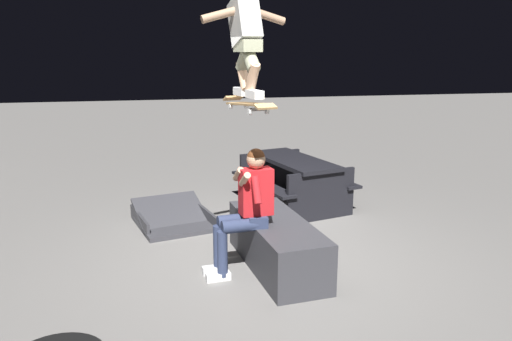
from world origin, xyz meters
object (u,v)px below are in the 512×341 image
object	(u,v)px
ledge_box_main	(277,244)
skateboard	(248,104)
kicker_ramp	(174,220)
skater_airborne	(246,34)
picnic_table_back	(294,174)
person_sitting_on_ledge	(246,205)

from	to	relation	value
ledge_box_main	skateboard	world-z (taller)	skateboard
skateboard	kicker_ramp	size ratio (longest dim) A/B	0.81
kicker_ramp	skater_airborne	bearing A→B (deg)	-157.56
skateboard	skater_airborne	bearing A→B (deg)	9.75
ledge_box_main	skateboard	bearing A→B (deg)	107.20
ledge_box_main	skater_airborne	size ratio (longest dim) A/B	1.55
kicker_ramp	picnic_table_back	world-z (taller)	picnic_table_back
ledge_box_main	picnic_table_back	xyz separation A→B (m)	(2.18, -0.83, 0.23)
ledge_box_main	skater_airborne	distance (m)	2.29
kicker_ramp	picnic_table_back	size ratio (longest dim) A/B	0.65
person_sitting_on_ledge	skateboard	world-z (taller)	skateboard
kicker_ramp	ledge_box_main	bearing A→B (deg)	-147.39
kicker_ramp	picnic_table_back	xyz separation A→B (m)	(0.53, -1.88, 0.43)
person_sitting_on_ledge	picnic_table_back	bearing A→B (deg)	-27.77
skateboard	skater_airborne	xyz separation A→B (m)	(0.06, 0.01, 0.69)
skater_airborne	kicker_ramp	size ratio (longest dim) A/B	0.87
ledge_box_main	skater_airborne	world-z (taller)	skater_airborne
picnic_table_back	person_sitting_on_ledge	bearing A→B (deg)	152.23
skateboard	skater_airborne	distance (m)	0.69
ledge_box_main	picnic_table_back	world-z (taller)	picnic_table_back
skateboard	picnic_table_back	size ratio (longest dim) A/B	0.53
ledge_box_main	kicker_ramp	distance (m)	1.97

